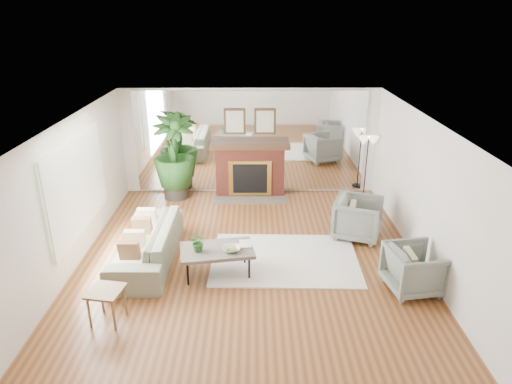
{
  "coord_description": "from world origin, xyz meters",
  "views": [
    {
      "loc": [
        0.07,
        -6.93,
        4.17
      ],
      "look_at": [
        0.12,
        0.6,
        1.13
      ],
      "focal_mm": 32.0,
      "sensor_mm": 36.0,
      "label": 1
    }
  ],
  "objects_px": {
    "fireplace": "(250,169)",
    "sofa": "(147,243)",
    "side_table": "(106,295)",
    "floor_lamp": "(368,146)",
    "armchair_back": "(358,218)",
    "coffee_table": "(217,251)",
    "potted_ficus": "(174,154)",
    "armchair_front": "(414,269)"
  },
  "relations": [
    {
      "from": "fireplace",
      "to": "sofa",
      "type": "height_order",
      "value": "fireplace"
    },
    {
      "from": "sofa",
      "to": "side_table",
      "type": "xyz_separation_m",
      "value": [
        -0.2,
        -1.7,
        0.1
      ]
    },
    {
      "from": "sofa",
      "to": "side_table",
      "type": "relative_size",
      "value": 4.4
    },
    {
      "from": "sofa",
      "to": "side_table",
      "type": "distance_m",
      "value": 1.72
    },
    {
      "from": "sofa",
      "to": "side_table",
      "type": "height_order",
      "value": "sofa"
    },
    {
      "from": "side_table",
      "to": "floor_lamp",
      "type": "bearing_deg",
      "value": 44.6
    },
    {
      "from": "sofa",
      "to": "armchair_back",
      "type": "height_order",
      "value": "armchair_back"
    },
    {
      "from": "fireplace",
      "to": "sofa",
      "type": "distance_m",
      "value": 3.59
    },
    {
      "from": "fireplace",
      "to": "armchair_back",
      "type": "xyz_separation_m",
      "value": [
        2.1,
        -2.21,
        -0.26
      ]
    },
    {
      "from": "coffee_table",
      "to": "armchair_back",
      "type": "xyz_separation_m",
      "value": [
        2.63,
        1.34,
        -0.04
      ]
    },
    {
      "from": "potted_ficus",
      "to": "coffee_table",
      "type": "bearing_deg",
      "value": -70.3
    },
    {
      "from": "coffee_table",
      "to": "sofa",
      "type": "relative_size",
      "value": 0.56
    },
    {
      "from": "armchair_back",
      "to": "armchair_front",
      "type": "bearing_deg",
      "value": -144.34
    },
    {
      "from": "fireplace",
      "to": "potted_ficus",
      "type": "xyz_separation_m",
      "value": [
        -1.75,
        -0.16,
        0.4
      ]
    },
    {
      "from": "potted_ficus",
      "to": "side_table",
      "type": "bearing_deg",
      "value": -93.11
    },
    {
      "from": "armchair_back",
      "to": "armchair_front",
      "type": "xyz_separation_m",
      "value": [
        0.5,
        -1.82,
        -0.03
      ]
    },
    {
      "from": "armchair_front",
      "to": "fireplace",
      "type": "bearing_deg",
      "value": 23.81
    },
    {
      "from": "side_table",
      "to": "coffee_table",
      "type": "bearing_deg",
      "value": 40.22
    },
    {
      "from": "coffee_table",
      "to": "side_table",
      "type": "bearing_deg",
      "value": -139.78
    },
    {
      "from": "armchair_back",
      "to": "floor_lamp",
      "type": "height_order",
      "value": "floor_lamp"
    },
    {
      "from": "side_table",
      "to": "sofa",
      "type": "bearing_deg",
      "value": 83.38
    },
    {
      "from": "side_table",
      "to": "potted_ficus",
      "type": "height_order",
      "value": "potted_ficus"
    },
    {
      "from": "sofa",
      "to": "coffee_table",
      "type": "bearing_deg",
      "value": 70.27
    },
    {
      "from": "armchair_back",
      "to": "armchair_front",
      "type": "height_order",
      "value": "armchair_back"
    },
    {
      "from": "potted_ficus",
      "to": "floor_lamp",
      "type": "height_order",
      "value": "potted_ficus"
    },
    {
      "from": "fireplace",
      "to": "coffee_table",
      "type": "distance_m",
      "value": 3.6
    },
    {
      "from": "side_table",
      "to": "potted_ficus",
      "type": "relative_size",
      "value": 0.27
    },
    {
      "from": "potted_ficus",
      "to": "floor_lamp",
      "type": "xyz_separation_m",
      "value": [
        4.45,
        0.0,
        0.2
      ]
    },
    {
      "from": "armchair_front",
      "to": "side_table",
      "type": "relative_size",
      "value": 1.54
    },
    {
      "from": "fireplace",
      "to": "armchair_back",
      "type": "distance_m",
      "value": 3.06
    },
    {
      "from": "coffee_table",
      "to": "armchair_front",
      "type": "xyz_separation_m",
      "value": [
        3.13,
        -0.48,
        -0.07
      ]
    },
    {
      "from": "floor_lamp",
      "to": "armchair_back",
      "type": "bearing_deg",
      "value": -106.21
    },
    {
      "from": "armchair_front",
      "to": "coffee_table",
      "type": "bearing_deg",
      "value": 72.31
    },
    {
      "from": "armchair_back",
      "to": "fireplace",
      "type": "bearing_deg",
      "value": 63.99
    },
    {
      "from": "coffee_table",
      "to": "armchair_front",
      "type": "bearing_deg",
      "value": -8.66
    },
    {
      "from": "sofa",
      "to": "side_table",
      "type": "bearing_deg",
      "value": -6.3
    },
    {
      "from": "fireplace",
      "to": "armchair_back",
      "type": "relative_size",
      "value": 2.32
    },
    {
      "from": "fireplace",
      "to": "sofa",
      "type": "relative_size",
      "value": 0.88
    },
    {
      "from": "potted_ficus",
      "to": "fireplace",
      "type": "bearing_deg",
      "value": 5.2
    },
    {
      "from": "armchair_back",
      "to": "side_table",
      "type": "bearing_deg",
      "value": 142.59
    },
    {
      "from": "fireplace",
      "to": "armchair_front",
      "type": "xyz_separation_m",
      "value": [
        2.6,
        -4.03,
        -0.29
      ]
    },
    {
      "from": "side_table",
      "to": "floor_lamp",
      "type": "xyz_separation_m",
      "value": [
        4.7,
        4.63,
        0.82
      ]
    }
  ]
}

